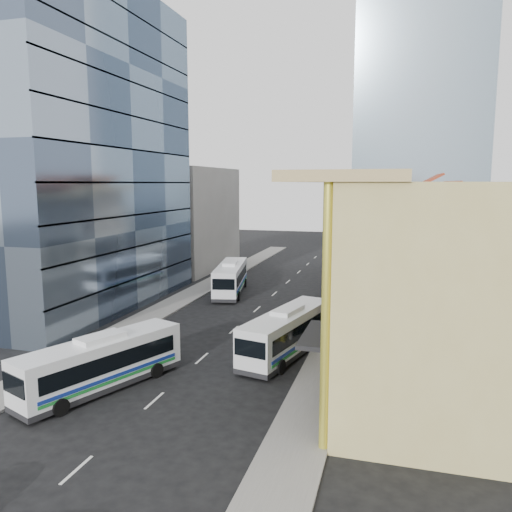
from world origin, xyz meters
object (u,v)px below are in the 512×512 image
(office_tower, at_px, (76,150))
(bus_left_near, at_px, (102,362))
(bus_right, at_px, (287,331))
(bus_left_far, at_px, (231,277))
(shophouse_tan, at_px, (422,295))

(office_tower, bearing_deg, bus_left_near, -52.46)
(bus_right, bearing_deg, office_tower, 172.08)
(office_tower, distance_m, bus_left_far, 20.22)
(bus_left_far, bearing_deg, shophouse_tan, -62.33)
(shophouse_tan, xyz_separation_m, bus_right, (-8.50, 5.32, -4.30))
(bus_left_near, bearing_deg, office_tower, 149.27)
(shophouse_tan, xyz_separation_m, bus_left_near, (-17.63, -3.40, -4.34))
(bus_right, bearing_deg, bus_left_far, 133.05)
(bus_left_near, relative_size, bus_right, 0.97)
(bus_left_near, xyz_separation_m, bus_right, (9.13, 8.72, 0.04))
(bus_left_far, bearing_deg, office_tower, -154.90)
(bus_right, bearing_deg, bus_left_near, -123.13)
(office_tower, distance_m, bus_right, 27.54)
(bus_left_far, height_order, bus_right, bus_left_far)
(bus_left_near, bearing_deg, bus_right, 65.42)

